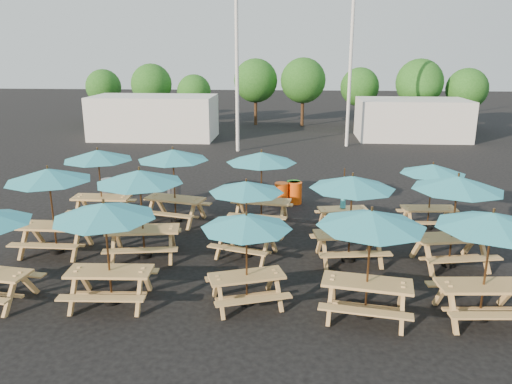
# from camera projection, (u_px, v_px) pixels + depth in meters

# --- Properties ---
(ground) EXTENTS (120.00, 120.00, 0.00)m
(ground) POSITION_uv_depth(u_px,v_px,m) (252.00, 239.00, 15.63)
(ground) COLOR black
(ground) RESTS_ON ground
(picnic_unit_1) EXTENTS (2.41, 2.41, 2.54)m
(picnic_unit_1) POSITION_uv_depth(u_px,v_px,m) (49.00, 179.00, 13.98)
(picnic_unit_1) COLOR tan
(picnic_unit_1) RESTS_ON ground
(picnic_unit_2) EXTENTS (2.37, 2.37, 2.49)m
(picnic_unit_2) POSITION_uv_depth(u_px,v_px,m) (98.00, 159.00, 16.84)
(picnic_unit_2) COLOR tan
(picnic_unit_2) RESTS_ON ground
(picnic_unit_3) EXTENTS (2.43, 2.43, 2.47)m
(picnic_unit_3) POSITION_uv_depth(u_px,v_px,m) (105.00, 216.00, 11.10)
(picnic_unit_3) COLOR tan
(picnic_unit_3) RESTS_ON ground
(picnic_unit_4) EXTENTS (2.77, 2.77, 2.58)m
(picnic_unit_4) POSITION_uv_depth(u_px,v_px,m) (140.00, 181.00, 13.66)
(picnic_unit_4) COLOR tan
(picnic_unit_4) RESTS_ON ground
(picnic_unit_5) EXTENTS (2.91, 2.91, 2.55)m
(picnic_unit_5) POSITION_uv_depth(u_px,v_px,m) (173.00, 159.00, 16.60)
(picnic_unit_5) COLOR tan
(picnic_unit_5) RESTS_ON ground
(picnic_unit_6) EXTENTS (2.62, 2.62, 2.20)m
(picnic_unit_6) POSITION_uv_depth(u_px,v_px,m) (246.00, 226.00, 11.11)
(picnic_unit_6) COLOR tan
(picnic_unit_6) RESTS_ON ground
(picnic_unit_7) EXTENTS (2.64, 2.64, 2.24)m
(picnic_unit_7) POSITION_uv_depth(u_px,v_px,m) (246.00, 191.00, 13.80)
(picnic_unit_7) COLOR tan
(picnic_unit_7) RESTS_ON ground
(picnic_unit_8) EXTENTS (2.63, 2.63, 2.49)m
(picnic_unit_8) POSITION_uv_depth(u_px,v_px,m) (261.00, 161.00, 16.44)
(picnic_unit_8) COLOR tan
(picnic_unit_8) RESTS_ON ground
(picnic_unit_9) EXTENTS (2.68, 2.68, 2.48)m
(picnic_unit_9) POSITION_uv_depth(u_px,v_px,m) (371.00, 224.00, 10.53)
(picnic_unit_9) COLOR tan
(picnic_unit_9) RESTS_ON ground
(picnic_unit_10) EXTENTS (2.63, 2.63, 2.48)m
(picnic_unit_10) POSITION_uv_depth(u_px,v_px,m) (352.00, 187.00, 13.42)
(picnic_unit_10) COLOR tan
(picnic_unit_10) RESTS_ON ground
(picnic_unit_11) EXTENTS (1.81, 1.64, 2.04)m
(picnic_unit_11) POSITION_uv_depth(u_px,v_px,m) (343.00, 204.00, 16.36)
(picnic_unit_11) COLOR tan
(picnic_unit_11) RESTS_ON ground
(picnic_unit_12) EXTENTS (2.51, 2.51, 2.49)m
(picnic_unit_12) POSITION_uv_depth(u_px,v_px,m) (492.00, 226.00, 10.39)
(picnic_unit_12) COLOR tan
(picnic_unit_12) RESTS_ON ground
(picnic_unit_13) EXTENTS (2.80, 2.80, 2.55)m
(picnic_unit_13) POSITION_uv_depth(u_px,v_px,m) (457.00, 188.00, 13.10)
(picnic_unit_13) COLOR tan
(picnic_unit_13) RESTS_ON ground
(picnic_unit_14) EXTENTS (2.21, 2.21, 2.21)m
(picnic_unit_14) POSITION_uv_depth(u_px,v_px,m) (433.00, 172.00, 15.97)
(picnic_unit_14) COLOR tan
(picnic_unit_14) RESTS_ON ground
(waste_bin_0) EXTENTS (0.52, 0.52, 0.84)m
(waste_bin_0) POSITION_uv_depth(u_px,v_px,m) (109.00, 189.00, 19.63)
(waste_bin_0) COLOR gray
(waste_bin_0) RESTS_ON ground
(waste_bin_1) EXTENTS (0.52, 0.52, 0.84)m
(waste_bin_1) POSITION_uv_depth(u_px,v_px,m) (174.00, 192.00, 19.30)
(waste_bin_1) COLOR gray
(waste_bin_1) RESTS_ON ground
(waste_bin_2) EXTENTS (0.52, 0.52, 0.84)m
(waste_bin_2) POSITION_uv_depth(u_px,v_px,m) (281.00, 194.00, 19.04)
(waste_bin_2) COLOR #EB510D
(waste_bin_2) RESTS_ON ground
(waste_bin_3) EXTENTS (0.52, 0.52, 0.84)m
(waste_bin_3) POSITION_uv_depth(u_px,v_px,m) (293.00, 192.00, 19.30)
(waste_bin_3) COLOR #22921A
(waste_bin_3) RESTS_ON ground
(waste_bin_4) EXTENTS (0.52, 0.52, 0.84)m
(waste_bin_4) POSITION_uv_depth(u_px,v_px,m) (295.00, 193.00, 19.13)
(waste_bin_4) COLOR #EB510D
(waste_bin_4) RESTS_ON ground
(mast_0) EXTENTS (0.20, 0.20, 12.00)m
(mast_0) POSITION_uv_depth(u_px,v_px,m) (237.00, 44.00, 27.55)
(mast_0) COLOR silver
(mast_0) RESTS_ON ground
(mast_1) EXTENTS (0.20, 0.20, 12.00)m
(mast_1) POSITION_uv_depth(u_px,v_px,m) (351.00, 45.00, 29.00)
(mast_1) COLOR silver
(mast_1) RESTS_ON ground
(event_tent_0) EXTENTS (8.00, 4.00, 2.80)m
(event_tent_0) POSITION_uv_depth(u_px,v_px,m) (154.00, 117.00, 33.07)
(event_tent_0) COLOR silver
(event_tent_0) RESTS_ON ground
(event_tent_1) EXTENTS (7.00, 4.00, 2.60)m
(event_tent_1) POSITION_uv_depth(u_px,v_px,m) (412.00, 119.00, 32.85)
(event_tent_1) COLOR silver
(event_tent_1) RESTS_ON ground
(tree_0) EXTENTS (2.80, 2.80, 4.24)m
(tree_0) POSITION_uv_depth(u_px,v_px,m) (103.00, 87.00, 40.06)
(tree_0) COLOR #382314
(tree_0) RESTS_ON ground
(tree_1) EXTENTS (3.11, 3.11, 4.72)m
(tree_1) POSITION_uv_depth(u_px,v_px,m) (151.00, 84.00, 38.38)
(tree_1) COLOR #382314
(tree_1) RESTS_ON ground
(tree_2) EXTENTS (2.59, 2.59, 3.93)m
(tree_2) POSITION_uv_depth(u_px,v_px,m) (194.00, 92.00, 38.04)
(tree_2) COLOR #382314
(tree_2) RESTS_ON ground
(tree_3) EXTENTS (3.36, 3.36, 5.09)m
(tree_3) POSITION_uv_depth(u_px,v_px,m) (256.00, 81.00, 38.52)
(tree_3) COLOR #382314
(tree_3) RESTS_ON ground
(tree_4) EXTENTS (3.41, 3.41, 5.17)m
(tree_4) POSITION_uv_depth(u_px,v_px,m) (303.00, 81.00, 37.80)
(tree_4) COLOR #382314
(tree_4) RESTS_ON ground
(tree_5) EXTENTS (2.94, 2.94, 4.45)m
(tree_5) POSITION_uv_depth(u_px,v_px,m) (360.00, 87.00, 38.03)
(tree_5) COLOR #382314
(tree_5) RESTS_ON ground
(tree_6) EXTENTS (3.38, 3.38, 5.13)m
(tree_6) POSITION_uv_depth(u_px,v_px,m) (419.00, 83.00, 35.91)
(tree_6) COLOR #382314
(tree_6) RESTS_ON ground
(tree_7) EXTENTS (2.95, 2.95, 4.48)m
(tree_7) POSITION_uv_depth(u_px,v_px,m) (467.00, 89.00, 35.82)
(tree_7) COLOR #382314
(tree_7) RESTS_ON ground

